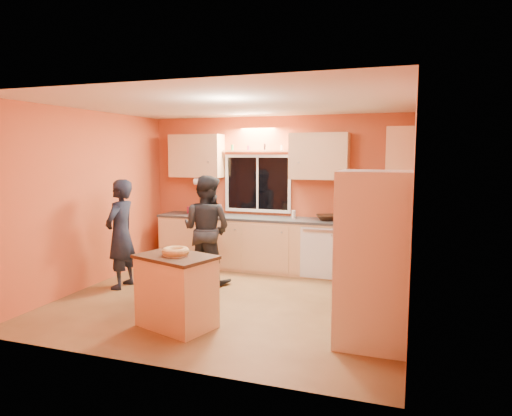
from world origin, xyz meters
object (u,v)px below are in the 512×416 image
at_px(person_center, 206,229).
at_px(person_left, 121,234).
at_px(island, 177,291).
at_px(person_right, 351,242).
at_px(refrigerator, 373,259).

bearing_deg(person_center, person_left, 37.21).
distance_m(island, person_left, 1.91).
xyz_separation_m(person_center, person_right, (2.19, -0.14, -0.03)).
height_order(refrigerator, person_right, refrigerator).
height_order(island, person_left, person_left).
bearing_deg(person_center, person_right, -177.72).
height_order(refrigerator, island, refrigerator).
height_order(refrigerator, person_center, refrigerator).
xyz_separation_m(island, person_right, (1.75, 1.61, 0.37)).
bearing_deg(person_right, person_center, 100.80).
xyz_separation_m(person_left, person_center, (1.07, 0.65, 0.02)).
distance_m(person_center, person_right, 2.20).
bearing_deg(person_left, person_center, 119.02).
distance_m(person_left, person_right, 3.31).
bearing_deg(person_center, island, 110.07).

